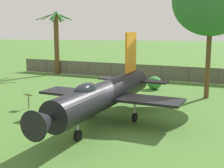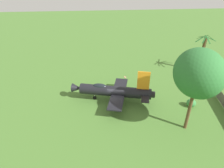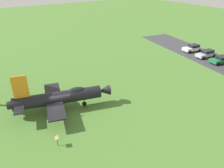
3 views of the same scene
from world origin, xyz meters
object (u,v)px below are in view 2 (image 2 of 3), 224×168
Objects in this scene: shade_tree at (198,73)px; info_plaque at (125,78)px; display_jet at (113,91)px; shrub_near_fence at (191,103)px; palm_tree at (202,53)px.

info_plaque is (13.24, 5.63, -7.05)m from shade_tree.
shrub_near_fence is at bearing -177.51° from display_jet.
shade_tree is 20.10m from palm_tree.
display_jet is 1.19× the size of shade_tree.
display_jet reaches higher than info_plaque.
shade_tree is 16.03m from info_plaque.
shrub_near_fence is (4.39, -2.99, -7.29)m from shade_tree.
display_jet is 1.70× the size of palm_tree.
shade_tree is at bearing -156.98° from info_plaque.
palm_tree is at bearing -78.86° from info_plaque.
shrub_near_fence is (-2.79, -11.68, -1.29)m from display_jet.
shrub_near_fence reaches higher than info_plaque.
shade_tree reaches higher than shrub_near_fence.
display_jet is at bearing 153.21° from info_plaque.
shrub_near_fence is 1.19× the size of info_plaque.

